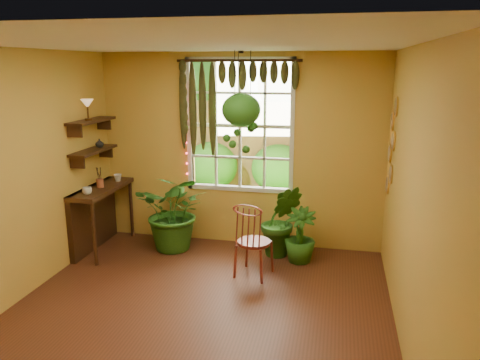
% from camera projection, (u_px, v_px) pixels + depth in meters
% --- Properties ---
extents(floor, '(4.50, 4.50, 0.00)m').
position_uv_depth(floor, '(193.00, 321.00, 4.73)').
color(floor, '#502516').
rests_on(floor, ground).
extents(ceiling, '(4.50, 4.50, 0.00)m').
position_uv_depth(ceiling, '(186.00, 44.00, 4.09)').
color(ceiling, white).
rests_on(ceiling, wall_back).
extents(wall_back, '(4.00, 0.00, 4.00)m').
position_uv_depth(wall_back, '(240.00, 151.00, 6.55)').
color(wall_back, gold).
rests_on(wall_back, floor).
extents(wall_left, '(0.00, 4.50, 4.50)m').
position_uv_depth(wall_left, '(4.00, 182.00, 4.82)').
color(wall_left, gold).
rests_on(wall_left, floor).
extents(wall_right, '(0.00, 4.50, 4.50)m').
position_uv_depth(wall_right, '(412.00, 205.00, 4.01)').
color(wall_right, gold).
rests_on(wall_right, floor).
extents(window, '(1.52, 0.10, 1.86)m').
position_uv_depth(window, '(240.00, 126.00, 6.50)').
color(window, silver).
rests_on(window, wall_back).
extents(valance_vine, '(1.70, 0.12, 1.10)m').
position_uv_depth(valance_vine, '(232.00, 84.00, 6.26)').
color(valance_vine, '#37210F').
rests_on(valance_vine, window).
extents(string_lights, '(0.03, 0.03, 1.54)m').
position_uv_depth(string_lights, '(186.00, 122.00, 6.55)').
color(string_lights, '#FF2633').
rests_on(string_lights, window).
extents(wall_plates, '(0.04, 0.32, 1.10)m').
position_uv_depth(wall_plates, '(391.00, 147.00, 5.66)').
color(wall_plates, beige).
rests_on(wall_plates, wall_right).
extents(counter_ledge, '(0.40, 1.20, 0.90)m').
position_uv_depth(counter_ledge, '(96.00, 210.00, 6.51)').
color(counter_ledge, '#37210F').
rests_on(counter_ledge, floor).
extents(shelf_lower, '(0.25, 0.90, 0.04)m').
position_uv_depth(shelf_lower, '(94.00, 151.00, 6.30)').
color(shelf_lower, '#37210F').
rests_on(shelf_lower, wall_left).
extents(shelf_upper, '(0.25, 0.90, 0.04)m').
position_uv_depth(shelf_upper, '(91.00, 121.00, 6.20)').
color(shelf_upper, '#37210F').
rests_on(shelf_upper, wall_left).
extents(backyard, '(14.00, 10.00, 12.00)m').
position_uv_depth(backyard, '(291.00, 120.00, 10.91)').
color(backyard, '#225718').
rests_on(backyard, ground).
extents(windsor_chair, '(0.49, 0.51, 1.09)m').
position_uv_depth(windsor_chair, '(253.00, 252.00, 5.68)').
color(windsor_chair, maroon).
rests_on(windsor_chair, floor).
extents(potted_plant_left, '(1.01, 0.88, 1.11)m').
position_uv_depth(potted_plant_left, '(175.00, 211.00, 6.47)').
color(potted_plant_left, '#134913').
rests_on(potted_plant_left, floor).
extents(potted_plant_mid, '(0.62, 0.53, 0.99)m').
position_uv_depth(potted_plant_mid, '(281.00, 221.00, 6.26)').
color(potted_plant_mid, '#134913').
rests_on(potted_plant_mid, floor).
extents(potted_plant_right, '(0.41, 0.41, 0.73)m').
position_uv_depth(potted_plant_right, '(300.00, 235.00, 6.10)').
color(potted_plant_right, '#134913').
rests_on(potted_plant_right, floor).
extents(hanging_basket, '(0.50, 0.50, 1.30)m').
position_uv_depth(hanging_basket, '(241.00, 113.00, 6.04)').
color(hanging_basket, black).
rests_on(hanging_basket, ceiling).
extents(cup_a, '(0.15, 0.15, 0.10)m').
position_uv_depth(cup_a, '(87.00, 191.00, 6.00)').
color(cup_a, silver).
rests_on(cup_a, counter_ledge).
extents(cup_b, '(0.12, 0.12, 0.10)m').
position_uv_depth(cup_b, '(118.00, 178.00, 6.70)').
color(cup_b, beige).
rests_on(cup_b, counter_ledge).
extents(brush_jar, '(0.10, 0.10, 0.35)m').
position_uv_depth(brush_jar, '(100.00, 177.00, 6.34)').
color(brush_jar, '#9A492C').
rests_on(brush_jar, counter_ledge).
extents(shelf_vase, '(0.12, 0.12, 0.12)m').
position_uv_depth(shelf_vase, '(100.00, 143.00, 6.43)').
color(shelf_vase, '#B2AD99').
rests_on(shelf_vase, shelf_lower).
extents(tiffany_lamp, '(0.17, 0.17, 0.28)m').
position_uv_depth(tiffany_lamp, '(87.00, 105.00, 6.05)').
color(tiffany_lamp, '#583419').
rests_on(tiffany_lamp, shelf_upper).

